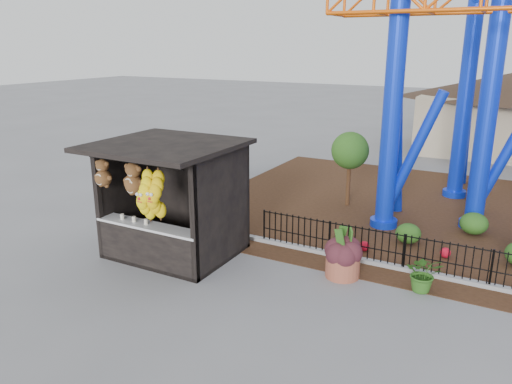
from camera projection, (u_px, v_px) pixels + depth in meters
The scene contains 8 objects.
ground at pixel (250, 295), 11.46m from camera, with size 120.00×120.00×0.00m, color slate.
mulch_bed at pixel (475, 220), 16.35m from camera, with size 18.00×12.00×0.02m, color #331E11.
curb at pixel (453, 279), 12.13m from camera, with size 18.00×0.18×0.12m, color gray.
prize_booth at pixel (167, 202), 13.16m from camera, with size 3.50×3.40×3.12m.
picket_fence at pixel (496, 270), 11.59m from camera, with size 12.20×0.06×1.00m, color black, non-canonical shape.
terracotta_planter at pixel (343, 266), 12.32m from camera, with size 0.84×0.84×0.55m, color #964B36.
planter_foliage at pixel (344, 244), 12.15m from camera, with size 0.70×0.70×0.64m, color #39161D.
potted_plant at pixel (424, 273), 11.54m from camera, with size 0.82×0.71×0.91m, color #2A5D1B.
Camera 1 is at (5.06, -8.97, 5.56)m, focal length 35.00 mm.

